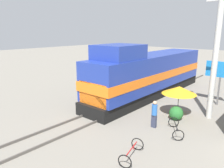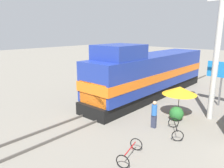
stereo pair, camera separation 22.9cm
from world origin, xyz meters
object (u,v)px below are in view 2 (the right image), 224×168
bicycle (175,129)px  vendor_umbrella (180,90)px  locomotive (149,74)px  utility_pole (217,53)px  person_bystander (154,113)px  bicycle_spare (130,152)px  billboard_sign (222,73)px

bicycle → vendor_umbrella: bearing=78.9°
locomotive → utility_pole: (6.08, -1.68, 2.44)m
vendor_umbrella → person_bystander: (-0.33, -2.71, -0.97)m
utility_pole → person_bystander: utility_pole is taller
utility_pole → bicycle: utility_pole is taller
utility_pole → bicycle_spare: (-1.14, -7.60, -4.16)m
utility_pole → person_bystander: 5.67m
bicycle → locomotive: bearing=101.0°
vendor_umbrella → billboard_sign: (1.40, 4.47, 0.79)m
utility_pole → billboard_sign: (-0.38, 3.29, -1.79)m
utility_pole → vendor_umbrella: bearing=-146.5°
vendor_umbrella → bicycle: bearing=-67.4°
person_bystander → bicycle_spare: person_bystander is taller
locomotive → bicycle_spare: (4.94, -9.28, -1.72)m
person_bystander → bicycle_spare: (0.97, -3.72, -0.61)m
locomotive → bicycle_spare: 10.66m
person_bystander → bicycle_spare: 3.89m
utility_pole → vendor_umbrella: utility_pole is taller
utility_pole → bicycle: 5.67m
billboard_sign → bicycle: bearing=-92.6°
person_bystander → bicycle: person_bystander is taller
vendor_umbrella → billboard_sign: bearing=72.6°
vendor_umbrella → utility_pole: bearing=33.5°
vendor_umbrella → billboard_sign: size_ratio=0.66×
person_bystander → locomotive: bearing=125.6°
locomotive → bicycle: 7.86m
billboard_sign → bicycle: (-0.32, -7.07, -2.37)m
vendor_umbrella → person_bystander: bearing=-96.9°
locomotive → person_bystander: locomotive is taller
locomotive → vendor_umbrella: (4.30, -2.86, -0.14)m
utility_pole → bicycle_spare: utility_pole is taller
utility_pole → billboard_sign: 3.76m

